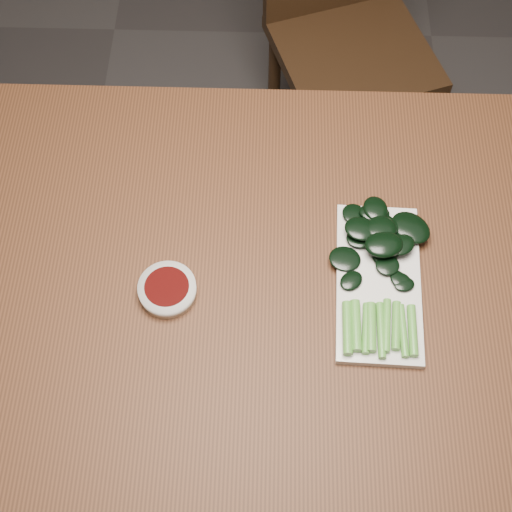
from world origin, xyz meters
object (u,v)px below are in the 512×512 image
table (268,290)px  gai_lan (381,263)px  serving_plate (378,282)px  sauce_bowl (167,290)px  chair_far (347,21)px

table → gai_lan: gai_lan is taller
serving_plate → gai_lan: gai_lan is taller
table → sauce_bowl: sauce_bowl is taller
table → gai_lan: bearing=2.2°
table → serving_plate: (0.18, -0.02, 0.08)m
serving_plate → gai_lan: 0.03m
chair_far → serving_plate: size_ratio=3.03×
chair_far → gai_lan: 0.91m
chair_far → sauce_bowl: size_ratio=9.36×
chair_far → sauce_bowl: bearing=-130.8°
chair_far → gai_lan: bearing=-110.0°
chair_far → gai_lan: chair_far is taller
chair_far → serving_plate: chair_far is taller
serving_plate → gai_lan: size_ratio=1.00×
gai_lan → chair_far: bearing=89.7°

